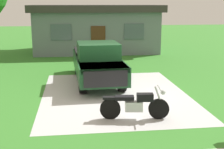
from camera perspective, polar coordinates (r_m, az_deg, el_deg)
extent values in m
plane|color=#39802C|center=(12.59, 0.54, -3.69)|extent=(80.00, 80.00, 0.00)
cube|color=silver|center=(12.59, 0.54, -3.68)|extent=(5.82, 7.53, 0.01)
cylinder|color=black|center=(10.01, 8.63, -6.31)|extent=(0.67, 0.20, 0.66)
cylinder|color=black|center=(9.89, -0.32, -6.40)|extent=(0.67, 0.20, 0.66)
cube|color=silver|center=(9.89, 4.05, -5.88)|extent=(0.59, 0.32, 0.32)
cube|color=black|center=(9.83, 6.11, -4.20)|extent=(0.55, 0.32, 0.24)
cube|color=black|center=(9.79, 2.32, -4.34)|extent=(0.63, 0.35, 0.12)
cube|color=black|center=(9.78, -0.33, -4.35)|extent=(0.50, 0.26, 0.08)
cylinder|color=silver|center=(9.90, 8.71, -4.28)|extent=(0.34, 0.10, 0.77)
cylinder|color=silver|center=(9.81, 8.77, -2.50)|extent=(0.12, 0.70, 0.04)
sphere|color=silver|center=(9.87, 9.43, -3.28)|extent=(0.16, 0.16, 0.16)
cylinder|color=black|center=(12.95, 1.80, -1.29)|extent=(0.33, 0.85, 0.84)
cylinder|color=black|center=(12.74, -5.46, -1.58)|extent=(0.33, 0.85, 0.84)
cylinder|color=black|center=(16.31, -0.57, 1.71)|extent=(0.33, 0.85, 0.84)
cylinder|color=black|center=(16.15, -6.33, 1.51)|extent=(0.33, 0.85, 0.84)
cube|color=#194723|center=(14.48, -2.75, 1.77)|extent=(2.21, 5.67, 0.80)
cube|color=#194723|center=(12.62, -1.79, 1.50)|extent=(1.97, 1.97, 0.20)
cube|color=#194723|center=(13.96, -2.59, 4.48)|extent=(1.87, 1.97, 0.70)
cube|color=#3F4C56|center=(13.19, -2.17, 3.54)|extent=(1.70, 0.23, 0.60)
cube|color=black|center=(15.95, -3.41, 3.72)|extent=(1.99, 2.47, 0.50)
cube|color=black|center=(11.78, -1.18, -0.82)|extent=(1.70, 0.17, 0.64)
cube|color=slate|center=(24.02, -3.06, 7.94)|extent=(9.00, 5.00, 3.00)
cube|color=#383333|center=(23.93, -3.12, 12.11)|extent=(9.60, 5.60, 0.50)
cube|color=#4C2D19|center=(21.56, -2.56, 6.16)|extent=(1.00, 0.08, 2.10)
cube|color=#4C5966|center=(21.44, -9.37, 7.71)|extent=(1.40, 0.06, 1.10)
cube|color=#4C5966|center=(21.84, 4.09, 7.94)|extent=(1.40, 0.06, 1.10)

